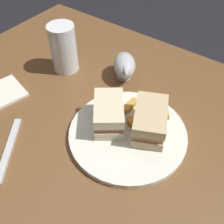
% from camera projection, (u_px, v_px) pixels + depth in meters
% --- Properties ---
extents(ground_plane, '(6.00, 6.00, 0.00)m').
position_uv_depth(ground_plane, '(104.00, 216.00, 1.26)').
color(ground_plane, black).
extents(dining_table, '(1.04, 0.77, 0.76)m').
position_uv_depth(dining_table, '(102.00, 176.00, 0.98)').
color(dining_table, brown).
rests_on(dining_table, ground).
extents(plate, '(0.28, 0.28, 0.01)m').
position_uv_depth(plate, '(128.00, 133.00, 0.63)').
color(plate, silver).
rests_on(plate, dining_table).
extents(sandwich_half_left, '(0.12, 0.14, 0.07)m').
position_uv_depth(sandwich_half_left, '(151.00, 119.00, 0.61)').
color(sandwich_half_left, '#CCB284').
rests_on(sandwich_half_left, plate).
extents(sandwich_half_right, '(0.12, 0.13, 0.06)m').
position_uv_depth(sandwich_half_right, '(109.00, 114.00, 0.62)').
color(sandwich_half_right, beige).
rests_on(sandwich_half_right, plate).
extents(potato_wedge_front, '(0.02, 0.05, 0.02)m').
position_uv_depth(potato_wedge_front, '(130.00, 106.00, 0.68)').
color(potato_wedge_front, gold).
rests_on(potato_wedge_front, plate).
extents(potato_wedge_middle, '(0.05, 0.05, 0.02)m').
position_uv_depth(potato_wedge_middle, '(141.00, 122.00, 0.64)').
color(potato_wedge_middle, gold).
rests_on(potato_wedge_middle, plate).
extents(potato_wedge_back, '(0.05, 0.05, 0.02)m').
position_uv_depth(potato_wedge_back, '(136.00, 121.00, 0.64)').
color(potato_wedge_back, '#B77F33').
rests_on(potato_wedge_back, plate).
extents(potato_wedge_left_edge, '(0.05, 0.04, 0.01)m').
position_uv_depth(potato_wedge_left_edge, '(159.00, 116.00, 0.65)').
color(potato_wedge_left_edge, gold).
rests_on(potato_wedge_left_edge, plate).
extents(pint_glass, '(0.08, 0.08, 0.14)m').
position_uv_depth(pint_glass, '(64.00, 51.00, 0.77)').
color(pint_glass, white).
rests_on(pint_glass, dining_table).
extents(gravy_boat, '(0.12, 0.12, 0.07)m').
position_uv_depth(gravy_boat, '(124.00, 65.00, 0.76)').
color(gravy_boat, '#B7B7BC').
rests_on(gravy_boat, dining_table).
extents(napkin, '(0.13, 0.11, 0.01)m').
position_uv_depth(napkin, '(6.00, 91.00, 0.74)').
color(napkin, silver).
rests_on(napkin, dining_table).
extents(fork, '(0.12, 0.15, 0.01)m').
position_uv_depth(fork, '(9.00, 149.00, 0.61)').
color(fork, silver).
rests_on(fork, dining_table).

